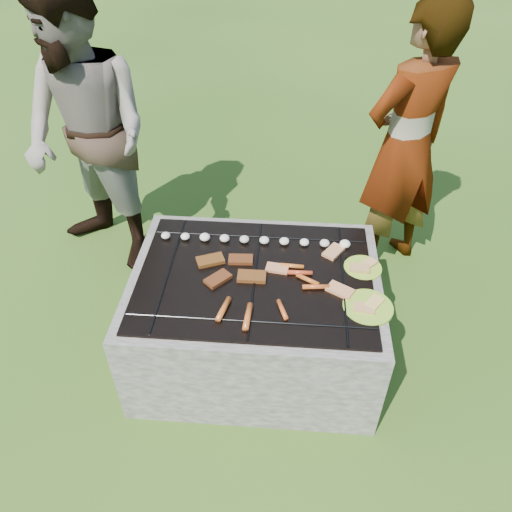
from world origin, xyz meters
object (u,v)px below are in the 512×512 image
(fire_pit, at_px, (255,319))
(plate_far, at_px, (363,268))
(cook, at_px, (406,147))
(plate_near, at_px, (368,307))
(bystander, at_px, (88,137))

(fire_pit, bearing_deg, plate_far, 10.68)
(fire_pit, height_order, cook, cook)
(fire_pit, bearing_deg, cook, 47.86)
(plate_near, height_order, cook, cook)
(plate_near, height_order, bystander, bystander)
(fire_pit, height_order, bystander, bystander)
(plate_near, relative_size, cook, 0.16)
(plate_near, bearing_deg, fire_pit, 162.02)
(bystander, bearing_deg, fire_pit, -4.50)
(plate_far, bearing_deg, fire_pit, -169.32)
(plate_far, xyz_separation_m, bystander, (-1.66, 0.72, 0.32))
(plate_far, height_order, cook, cook)
(fire_pit, bearing_deg, bystander, 142.88)
(plate_far, xyz_separation_m, cook, (0.29, 0.84, 0.27))
(fire_pit, height_order, plate_near, plate_near)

